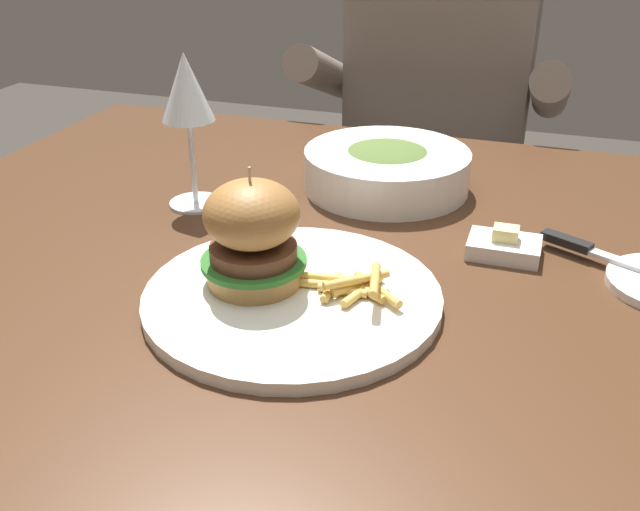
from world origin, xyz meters
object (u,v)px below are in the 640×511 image
at_px(main_plate, 293,297).
at_px(butter_dish, 504,246).
at_px(burger_sandwich, 252,234).
at_px(table_knife, 623,261).
at_px(soup_bowl, 387,168).
at_px(diner_person, 433,174).
at_px(wine_glass, 187,94).

xyz_separation_m(main_plate, butter_dish, (0.20, 0.18, 0.00)).
height_order(burger_sandwich, table_knife, burger_sandwich).
distance_m(table_knife, butter_dish, 0.13).
bearing_deg(table_knife, butter_dish, 179.95).
height_order(soup_bowl, diner_person, diner_person).
distance_m(main_plate, butter_dish, 0.27).
bearing_deg(wine_glass, diner_person, 72.68).
xyz_separation_m(main_plate, diner_person, (-0.00, 0.88, -0.18)).
height_order(wine_glass, butter_dish, wine_glass).
relative_size(burger_sandwich, wine_glass, 0.63).
bearing_deg(diner_person, soup_bowl, -87.92).
distance_m(burger_sandwich, wine_glass, 0.27).
xyz_separation_m(wine_glass, table_knife, (0.54, -0.02, -0.14)).
distance_m(butter_dish, soup_bowl, 0.24).
distance_m(main_plate, wine_glass, 0.33).
relative_size(main_plate, butter_dish, 3.74).
bearing_deg(main_plate, wine_glass, 137.09).
height_order(main_plate, butter_dish, butter_dish).
distance_m(burger_sandwich, soup_bowl, 0.34).
bearing_deg(soup_bowl, table_knife, -26.99).
relative_size(main_plate, diner_person, 0.26).
bearing_deg(table_knife, burger_sandwich, -154.94).
bearing_deg(soup_bowl, burger_sandwich, -100.45).
xyz_separation_m(burger_sandwich, table_knife, (0.37, 0.17, -0.06)).
xyz_separation_m(main_plate, wine_glass, (-0.21, 0.20, 0.14)).
height_order(main_plate, diner_person, diner_person).
relative_size(main_plate, burger_sandwich, 2.40).
bearing_deg(soup_bowl, main_plate, -92.83).
relative_size(butter_dish, soup_bowl, 0.35).
relative_size(wine_glass, soup_bowl, 0.88).
relative_size(wine_glass, table_knife, 0.92).
xyz_separation_m(burger_sandwich, soup_bowl, (0.06, 0.33, -0.04)).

